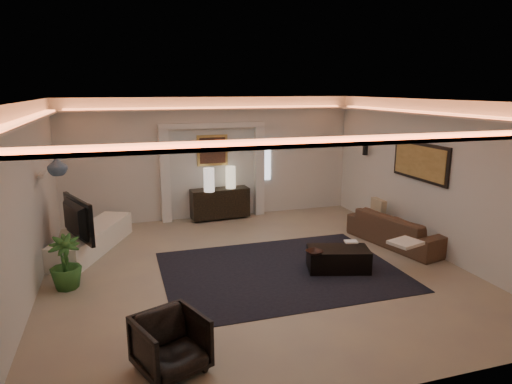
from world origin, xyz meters
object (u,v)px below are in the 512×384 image
object	(u,v)px
coffee_table	(338,259)
armchair	(171,344)
console	(220,203)
sofa	(398,229)

from	to	relation	value
coffee_table	armchair	size ratio (longest dim) A/B	1.44
console	coffee_table	xyz separation A→B (m)	(1.26, -3.70, -0.20)
sofa	armchair	size ratio (longest dim) A/B	2.96
armchair	console	bearing A→B (deg)	50.17
sofa	coffee_table	bearing A→B (deg)	102.73
sofa	coffee_table	xyz separation A→B (m)	(-1.78, -0.84, -0.11)
armchair	coffee_table	bearing A→B (deg)	11.12
console	coffee_table	bearing A→B (deg)	-74.47
console	coffee_table	world-z (taller)	console
coffee_table	armchair	xyz separation A→B (m)	(-3.12, -2.02, 0.12)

